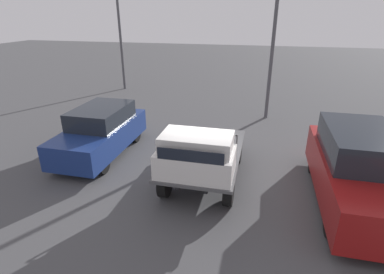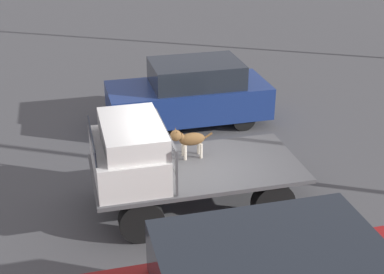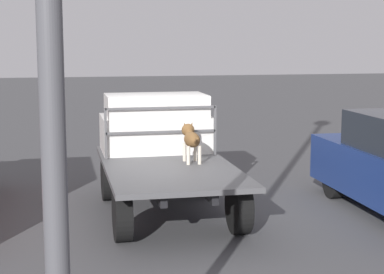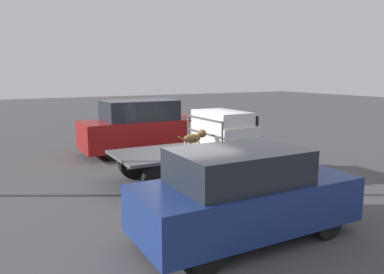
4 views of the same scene
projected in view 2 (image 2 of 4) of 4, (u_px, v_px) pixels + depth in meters
name	position (u px, v px, depth m)	size (l,w,h in m)	color
ground_plane	(197.00, 205.00, 10.65)	(80.00, 80.00, 0.00)	#474749
flatbed_truck	(197.00, 177.00, 10.38)	(4.00, 2.08, 0.87)	black
truck_cab	(129.00, 151.00, 9.78)	(1.27, 1.96, 1.04)	silver
truck_headboard	(165.00, 142.00, 9.89)	(0.04, 1.96, 0.88)	#4C4C4F
dog	(187.00, 139.00, 10.45)	(0.90, 0.25, 0.65)	beige
parked_sedan	(190.00, 94.00, 13.92)	(4.16, 1.75, 1.70)	black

